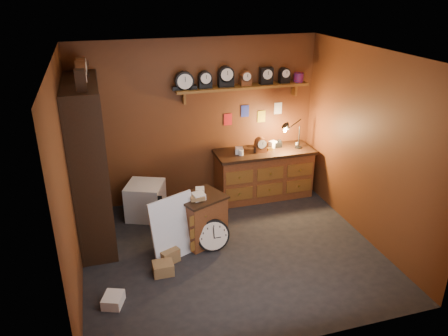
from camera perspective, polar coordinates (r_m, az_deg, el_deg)
floor at (r=6.25m, az=0.90°, el=-10.73°), size 4.00×4.00×0.00m
room_shell at (r=5.58m, az=1.12°, el=4.75°), size 4.02×3.62×2.71m
shelving_unit at (r=6.33m, az=-17.49°, el=1.42°), size 0.47×1.60×2.58m
workbench at (r=7.55m, az=5.20°, el=-0.36°), size 1.67×0.66×1.36m
low_cabinet at (r=6.27m, az=-2.98°, el=-6.37°), size 0.79×0.74×0.81m
big_round_clock at (r=6.15m, az=-1.43°, el=-8.80°), size 0.46×0.16×0.47m
white_panel at (r=6.19m, az=-6.37°, el=-11.23°), size 0.69×0.44×0.89m
mini_fridge at (r=7.05m, az=-10.20°, el=-4.19°), size 0.71×0.74×0.57m
floor_box_a at (r=5.83m, az=-7.95°, el=-12.84°), size 0.26×0.22×0.16m
floor_box_b at (r=5.48m, az=-14.27°, el=-16.37°), size 0.30×0.32×0.13m
floor_box_c at (r=6.04m, az=-7.28°, el=-11.20°), size 0.32×0.30×0.19m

